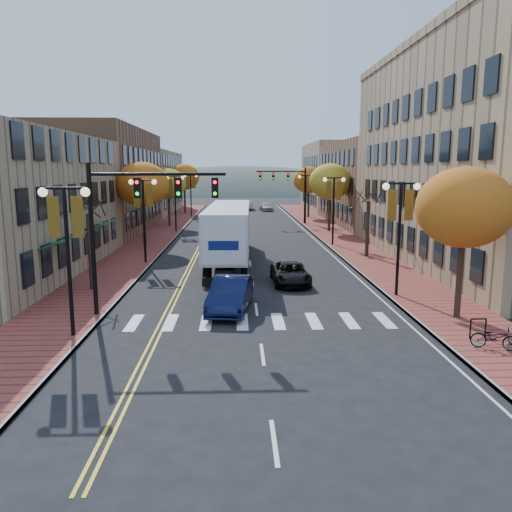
{
  "coord_description": "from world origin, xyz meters",
  "views": [
    {
      "loc": [
        -0.88,
        -19.4,
        6.69
      ],
      "look_at": [
        0.07,
        6.5,
        2.2
      ],
      "focal_mm": 35.0,
      "sensor_mm": 36.0,
      "label": 1
    }
  ],
  "objects": [
    {
      "name": "car_far_white",
      "position": [
        -3.09,
        49.75,
        0.76
      ],
      "size": [
        2.27,
        4.61,
        1.51
      ],
      "primitive_type": "imported",
      "rotation": [
        0.0,
        0.0,
        -0.11
      ],
      "color": "silver",
      "rests_on": "ground"
    },
    {
      "name": "building_right_mid",
      "position": [
        18.5,
        42.0,
        5.0
      ],
      "size": [
        15.0,
        24.0,
        10.0
      ],
      "primitive_type": "cube",
      "color": "brown",
      "rests_on": "ground"
    },
    {
      "name": "tree_right_a",
      "position": [
        9.0,
        2.0,
        5.05
      ],
      "size": [
        4.16,
        4.16,
        6.69
      ],
      "color": "#382619",
      "rests_on": "sidewalk_right"
    },
    {
      "name": "semi_truck",
      "position": [
        -1.46,
        16.32,
        2.47
      ],
      "size": [
        3.15,
        16.99,
        4.23
      ],
      "rotation": [
        0.0,
        0.0,
        -0.03
      ],
      "color": "black",
      "rests_on": "ground"
    },
    {
      "name": "lamp_left_b",
      "position": [
        -7.5,
        16.0,
        4.29
      ],
      "size": [
        1.96,
        0.36,
        6.05
      ],
      "color": "black",
      "rests_on": "ground"
    },
    {
      "name": "ground",
      "position": [
        0.0,
        0.0,
        0.0
      ],
      "size": [
        200.0,
        200.0,
        0.0
      ],
      "primitive_type": "plane",
      "color": "black",
      "rests_on": "ground"
    },
    {
      "name": "tree_left_a",
      "position": [
        -9.0,
        8.0,
        2.25
      ],
      "size": [
        0.28,
        0.28,
        4.2
      ],
      "color": "#382619",
      "rests_on": "sidewalk_left"
    },
    {
      "name": "tree_left_b",
      "position": [
        -9.0,
        24.0,
        5.45
      ],
      "size": [
        4.48,
        4.48,
        7.21
      ],
      "color": "#382619",
      "rests_on": "sidewalk_left"
    },
    {
      "name": "car_far_silver",
      "position": [
        3.83,
        62.75,
        0.65
      ],
      "size": [
        2.3,
        4.67,
        1.31
      ],
      "primitive_type": "imported",
      "rotation": [
        0.0,
        0.0,
        0.11
      ],
      "color": "#A6A5AD",
      "rests_on": "ground"
    },
    {
      "name": "navy_sedan",
      "position": [
        -1.24,
        3.83,
        0.81
      ],
      "size": [
        2.35,
        5.08,
        1.61
      ],
      "primitive_type": "imported",
      "rotation": [
        0.0,
        0.0,
        -0.14
      ],
      "color": "#0D1334",
      "rests_on": "ground"
    },
    {
      "name": "car_far_oncoming",
      "position": [
        0.75,
        65.1,
        0.79
      ],
      "size": [
        2.19,
        4.92,
        1.57
      ],
      "primitive_type": "imported",
      "rotation": [
        0.0,
        0.0,
        3.03
      ],
      "color": "#B0AEB6",
      "rests_on": "ground"
    },
    {
      "name": "sidewalk_right",
      "position": [
        9.0,
        32.5,
        0.07
      ],
      "size": [
        4.0,
        85.0,
        0.15
      ],
      "primitive_type": "cube",
      "color": "brown",
      "rests_on": "ground"
    },
    {
      "name": "lamp_left_d",
      "position": [
        -7.5,
        52.0,
        4.29
      ],
      "size": [
        1.96,
        0.36,
        6.05
      ],
      "color": "black",
      "rests_on": "ground"
    },
    {
      "name": "traffic_mast_near",
      "position": [
        -5.48,
        3.0,
        4.92
      ],
      "size": [
        6.1,
        0.35,
        7.0
      ],
      "color": "black",
      "rests_on": "ground"
    },
    {
      "name": "lamp_left_c",
      "position": [
        -7.5,
        34.0,
        4.29
      ],
      "size": [
        1.96,
        0.36,
        6.05
      ],
      "color": "black",
      "rests_on": "ground"
    },
    {
      "name": "black_suv",
      "position": [
        2.22,
        9.44,
        0.63
      ],
      "size": [
        2.19,
        4.57,
        1.26
      ],
      "primitive_type": "imported",
      "rotation": [
        0.0,
        0.0,
        0.02
      ],
      "color": "black",
      "rests_on": "ground"
    },
    {
      "name": "building_left_far",
      "position": [
        -17.0,
        61.0,
        4.75
      ],
      "size": [
        12.0,
        26.0,
        9.5
      ],
      "primitive_type": "cube",
      "color": "#9E8966",
      "rests_on": "ground"
    },
    {
      "name": "lamp_right_a",
      "position": [
        7.5,
        6.0,
        4.29
      ],
      "size": [
        1.96,
        0.36,
        6.05
      ],
      "color": "black",
      "rests_on": "ground"
    },
    {
      "name": "lamp_right_c",
      "position": [
        7.5,
        42.0,
        4.29
      ],
      "size": [
        1.96,
        0.36,
        6.05
      ],
      "color": "black",
      "rests_on": "ground"
    },
    {
      "name": "sidewalk_left",
      "position": [
        -9.0,
        32.5,
        0.07
      ],
      "size": [
        4.0,
        85.0,
        0.15
      ],
      "primitive_type": "cube",
      "color": "brown",
      "rests_on": "ground"
    },
    {
      "name": "lamp_right_b",
      "position": [
        7.5,
        24.0,
        4.29
      ],
      "size": [
        1.96,
        0.36,
        6.05
      ],
      "color": "black",
      "rests_on": "ground"
    },
    {
      "name": "building_right_far",
      "position": [
        18.5,
        64.0,
        5.5
      ],
      "size": [
        15.0,
        20.0,
        11.0
      ],
      "primitive_type": "cube",
      "color": "#9E8966",
      "rests_on": "ground"
    },
    {
      "name": "tree_left_c",
      "position": [
        -9.0,
        40.0,
        5.05
      ],
      "size": [
        4.16,
        4.16,
        6.69
      ],
      "color": "#382619",
      "rests_on": "sidewalk_left"
    },
    {
      "name": "tree_right_d",
      "position": [
        9.0,
        50.0,
        5.29
      ],
      "size": [
        4.35,
        4.35,
        7.0
      ],
      "color": "#382619",
      "rests_on": "sidewalk_right"
    },
    {
      "name": "bicycle",
      "position": [
        8.58,
        -2.13,
        0.58
      ],
      "size": [
        1.75,
        1.15,
        0.87
      ],
      "primitive_type": "imported",
      "rotation": [
        0.0,
        0.0,
        1.19
      ],
      "color": "gray",
      "rests_on": "sidewalk_right"
    },
    {
      "name": "tree_right_b",
      "position": [
        9.0,
        18.0,
        2.25
      ],
      "size": [
        0.28,
        0.28,
        4.2
      ],
      "color": "#382619",
      "rests_on": "sidewalk_right"
    },
    {
      "name": "traffic_mast_far",
      "position": [
        5.48,
        42.0,
        4.92
      ],
      "size": [
        6.1,
        0.34,
        7.0
      ],
      "color": "black",
      "rests_on": "ground"
    },
    {
      "name": "tree_left_d",
      "position": [
        -9.0,
        58.0,
        5.6
      ],
      "size": [
        4.61,
        4.61,
        7.42
      ],
      "color": "#382619",
      "rests_on": "sidewalk_left"
    },
    {
      "name": "tree_right_c",
      "position": [
        9.0,
        34.0,
        5.45
      ],
      "size": [
        4.48,
        4.48,
        7.21
      ],
      "color": "#382619",
      "rests_on": "sidewalk_right"
    },
    {
      "name": "lamp_left_a",
      "position": [
        -7.5,
        0.0,
        4.29
      ],
      "size": [
        1.96,
        0.36,
        6.05
      ],
      "color": "black",
      "rests_on": "ground"
    },
    {
      "name": "building_left_mid",
      "position": [
        -17.0,
        36.0,
        5.5
      ],
      "size": [
        12.0,
        24.0,
        11.0
      ],
      "primitive_type": "cube",
      "color": "brown",
      "rests_on": "ground"
    },
    {
      "name": "building_right_near",
      "position": [
        18.5,
        16.0,
        7.5
      ],
      "size": [
        15.0,
        28.0,
        15.0
      ],
      "primitive_type": "cube",
      "color": "#997F5B",
      "rests_on": "ground"
    }
  ]
}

